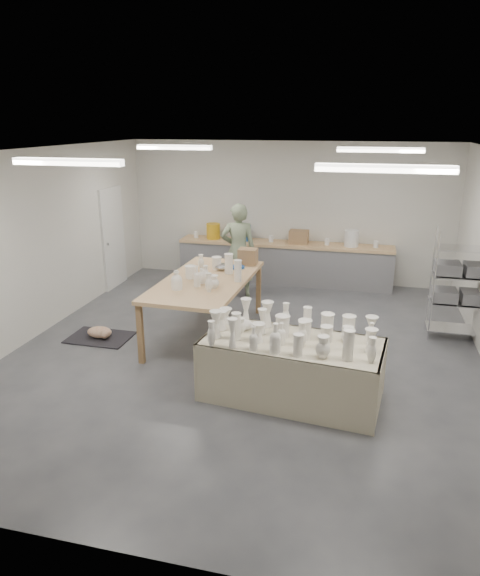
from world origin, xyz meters
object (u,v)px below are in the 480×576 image
(drying_table, at_px, (291,366))
(work_table, at_px, (210,279))
(potter, at_px, (238,251))
(red_stool, at_px, (241,279))

(drying_table, xyz_separation_m, work_table, (-1.60, 1.74, 0.51))
(drying_table, relative_size, potter, 1.24)
(work_table, height_order, red_stool, work_table)
(drying_table, xyz_separation_m, red_stool, (-1.63, 4.00, -0.16))
(potter, distance_m, red_stool, 0.71)
(work_table, relative_size, potter, 1.40)
(work_table, height_order, potter, potter)
(red_stool, bearing_deg, work_table, -89.37)
(drying_table, distance_m, work_table, 2.42)
(drying_table, height_order, red_stool, drying_table)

